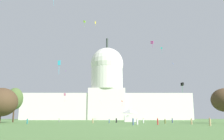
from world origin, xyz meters
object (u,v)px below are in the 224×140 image
at_px(person_tan_lawn_far_right, 210,122).
at_px(person_grey_near_tree_west, 59,120).
at_px(person_white_back_left, 137,122).
at_px(person_tan_near_tree_east, 192,122).
at_px(kite_blue_mid, 173,64).
at_px(tree_west_far, 15,99).
at_px(kite_magenta_mid, 152,42).
at_px(person_denim_edge_east, 109,121).
at_px(kite_pink_low, 65,95).
at_px(capitol_building, 107,94).
at_px(kite_white_low, 101,101).
at_px(kite_yellow_high, 95,23).
at_px(person_navy_front_center, 172,120).
at_px(person_black_deep_crowd, 116,121).
at_px(kite_lime_high, 84,22).
at_px(kite_red_low, 122,101).
at_px(tree_west_mid, 1,102).
at_px(kite_black_low, 182,84).
at_px(person_denim_mid_left, 133,122).
at_px(event_tent, 130,115).
at_px(person_olive_aisle_center, 165,121).
at_px(person_tan_front_right, 93,121).
at_px(person_white_back_right, 210,121).
at_px(person_white_mid_center, 143,121).
at_px(kite_turquoise_high, 162,48).
at_px(person_teal_near_tent, 27,121).
at_px(kite_violet_mid, 66,71).
at_px(person_red_back_center, 158,121).
at_px(kite_cyan_low, 59,64).

bearing_deg(person_tan_lawn_far_right, person_grey_near_tree_west, -28.87).
bearing_deg(person_white_back_left, person_tan_near_tree_east, 148.14).
bearing_deg(kite_blue_mid, tree_west_far, 0.42).
bearing_deg(kite_blue_mid, kite_magenta_mid, 43.02).
bearing_deg(person_denim_edge_east, person_tan_near_tree_east, -52.01).
bearing_deg(kite_magenta_mid, person_tan_near_tree_east, -59.60).
bearing_deg(kite_pink_low, capitol_building, -39.34).
distance_m(kite_white_low, kite_yellow_high, 40.37).
distance_m(person_navy_front_center, kite_yellow_high, 61.26).
xyz_separation_m(person_black_deep_crowd, kite_lime_high, (-17.21, 42.55, 55.66)).
bearing_deg(kite_red_low, tree_west_mid, 142.14).
xyz_separation_m(kite_yellow_high, kite_black_low, (36.47, -16.52, -33.22)).
bearing_deg(kite_blue_mid, person_tan_near_tree_east, 58.56).
bearing_deg(person_denim_mid_left, event_tent, -134.19).
distance_m(capitol_building, person_olive_aisle_center, 139.20).
relative_size(person_tan_front_right, kite_magenta_mid, 0.56).
xyz_separation_m(kite_lime_high, kite_white_low, (10.10, -3.22, -45.75)).
relative_size(person_tan_lawn_far_right, kite_white_low, 0.71).
bearing_deg(kite_magenta_mid, kite_black_low, 35.89).
distance_m(event_tent, kite_blue_mid, 41.75).
bearing_deg(person_white_back_right, kite_blue_mid, -178.69).
bearing_deg(kite_magenta_mid, person_white_mid_center, -99.05).
relative_size(person_navy_front_center, kite_turquoise_high, 0.42).
bearing_deg(tree_west_far, person_tan_lawn_far_right, -36.02).
bearing_deg(person_denim_edge_east, kite_magenta_mid, 12.41).
xyz_separation_m(person_teal_near_tent, person_tan_near_tree_east, (45.35, -5.28, -0.00)).
relative_size(event_tent, person_tan_front_right, 4.13).
distance_m(person_denim_mid_left, kite_red_low, 104.43).
height_order(person_black_deep_crowd, person_white_back_left, person_black_deep_crowd).
bearing_deg(event_tent, kite_violet_mid, 140.86).
xyz_separation_m(person_navy_front_center, kite_yellow_high, (-29.38, 25.32, 47.42)).
distance_m(capitol_building, person_white_back_left, 147.62).
bearing_deg(event_tent, person_grey_near_tree_west, -159.72).
height_order(person_black_deep_crowd, kite_turquoise_high, kite_turquoise_high).
bearing_deg(person_black_deep_crowd, kite_red_low, 75.44).
bearing_deg(kite_lime_high, kite_black_low, -97.72).
bearing_deg(kite_violet_mid, person_white_back_left, 53.44).
height_order(event_tent, kite_violet_mid, kite_violet_mid).
distance_m(person_denim_mid_left, kite_black_low, 44.91).
distance_m(person_teal_near_tent, kite_red_low, 98.73).
relative_size(person_white_back_right, kite_magenta_mid, 0.62).
xyz_separation_m(person_tan_lawn_far_right, kite_white_low, (-26.70, 72.21, 9.91)).
bearing_deg(person_red_back_center, person_white_mid_center, 0.79).
height_order(person_black_deep_crowd, kite_cyan_low, kite_cyan_low).
distance_m(capitol_building, person_tan_lawn_far_right, 158.24).
xyz_separation_m(person_olive_aisle_center, person_white_back_right, (9.36, -9.27, 0.16)).
bearing_deg(person_tan_front_right, person_white_back_left, -100.41).
bearing_deg(person_navy_front_center, event_tent, -19.63).
bearing_deg(tree_west_mid, person_olive_aisle_center, -10.53).
xyz_separation_m(capitol_building, person_tan_lawn_far_right, (24.69, -154.82, -21.44)).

